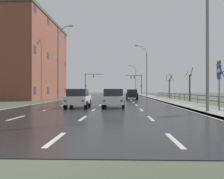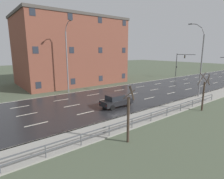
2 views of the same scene
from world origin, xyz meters
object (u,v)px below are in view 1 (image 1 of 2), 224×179
highway_sign (219,79)px  traffic_signal_right (137,81)px  brick_building (15,59)px  car_near_left (78,98)px  traffic_signal_left (89,81)px  car_near_right (114,98)px  street_lamp_foreground (205,32)px  street_lamp_left_bank (59,63)px  street_lamp_midground (146,72)px  street_lamp_distant (135,80)px  car_far_left (132,94)px

highway_sign → traffic_signal_right: (-1.58, 51.55, 1.76)m
brick_building → traffic_signal_right: bearing=47.5°
brick_building → highway_sign: bearing=-46.4°
highway_sign → car_near_left: bearing=156.9°
highway_sign → car_near_left: highway_sign is taller
traffic_signal_right → brick_building: (-23.33, -25.43, 2.94)m
traffic_signal_left → traffic_signal_right: bearing=-4.9°
car_near_right → street_lamp_foreground: bearing=-37.1°
traffic_signal_right → car_near_left: 48.14m
street_lamp_left_bank → car_near_left: (5.87, -16.86, -4.81)m
street_lamp_midground → street_lamp_left_bank: bearing=-136.5°
street_lamp_foreground → highway_sign: bearing=6.4°
highway_sign → traffic_signal_right: size_ratio=0.59×
traffic_signal_right → car_near_left: bearing=-100.1°
street_lamp_midground → street_lamp_left_bank: (-14.90, -14.14, 0.28)m
street_lamp_foreground → brick_building: bearing=132.4°
car_near_left → brick_building: (-14.93, 21.87, 6.08)m
street_lamp_left_bank → car_near_right: size_ratio=2.78×
street_lamp_midground → traffic_signal_left: bearing=129.5°
street_lamp_foreground → street_lamp_distant: (-0.04, 70.72, -0.22)m
street_lamp_foreground → street_lamp_left_bank: (-14.93, 21.22, 0.37)m
car_near_left → car_far_left: size_ratio=1.00×
street_lamp_foreground → street_lamp_left_bank: 25.95m
street_lamp_distant → traffic_signal_left: bearing=-128.8°
car_far_left → traffic_signal_right: bearing=85.2°
street_lamp_distant → traffic_signal_left: street_lamp_distant is taller
highway_sign → brick_building: 36.40m
street_lamp_foreground → car_far_left: (-3.64, 22.36, -4.44)m
highway_sign → traffic_signal_left: 54.95m
traffic_signal_left → car_far_left: size_ratio=1.50×
street_lamp_left_bank → highway_sign: (15.86, -21.11, -3.43)m
car_far_left → brick_building: (-20.34, 3.86, 6.08)m
street_lamp_left_bank → highway_sign: street_lamp_left_bank is taller
car_far_left → street_lamp_distant: bearing=86.8°
traffic_signal_left → car_near_left: 48.89m
traffic_signal_left → brick_building: brick_building is taller
street_lamp_left_bank → car_far_left: (11.29, 1.14, -4.81)m
street_lamp_midground → street_lamp_distant: street_lamp_midground is taller
traffic_signal_left → car_far_left: bearing=-70.5°
street_lamp_midground → street_lamp_left_bank: street_lamp_left_bank is taller
traffic_signal_left → brick_building: (-9.56, -26.61, 2.80)m
street_lamp_foreground → street_lamp_midground: (-0.03, 35.36, 0.09)m
street_lamp_foreground → car_near_right: size_ratio=2.59×
car_near_left → car_far_left: 18.80m
street_lamp_midground → highway_sign: street_lamp_midground is taller
traffic_signal_left → highway_sign: bearing=-73.8°
traffic_signal_left → brick_building: size_ratio=0.29×
traffic_signal_right → car_near_left: traffic_signal_right is taller
car_near_left → brick_building: brick_building is taller
street_lamp_left_bank → car_far_left: bearing=5.8°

